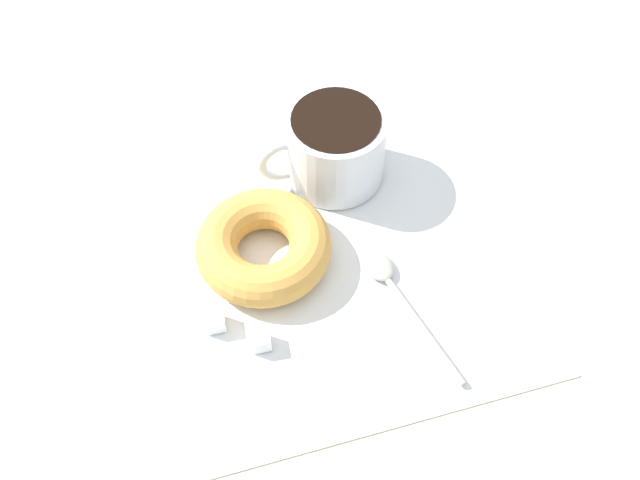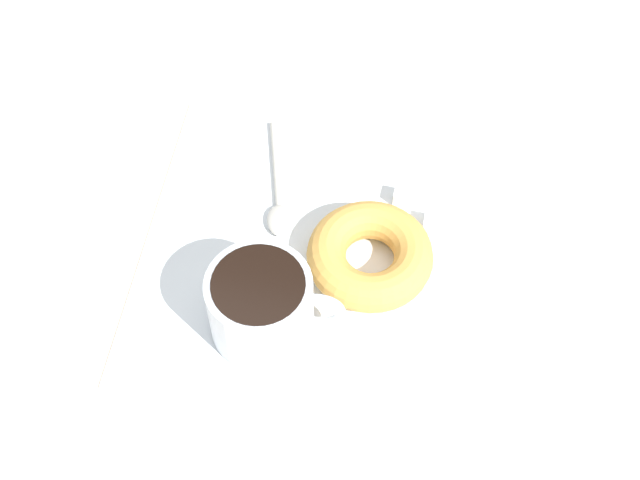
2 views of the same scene
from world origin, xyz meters
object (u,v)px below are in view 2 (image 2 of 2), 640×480
(donut, at_px, (370,255))
(sugar_cube_extra, at_px, (432,222))
(coffee_cup, at_px, (262,305))
(spoon, at_px, (278,203))
(sugar_cube, at_px, (402,196))

(donut, height_order, sugar_cube_extra, donut)
(coffee_cup, relative_size, donut, 1.03)
(coffee_cup, height_order, spoon, coffee_cup)
(coffee_cup, distance_m, spoon, 0.14)
(sugar_cube_extra, bearing_deg, spoon, -176.59)
(donut, xyz_separation_m, spoon, (-0.10, 0.05, -0.01))
(donut, distance_m, sugar_cube_extra, 0.07)
(donut, bearing_deg, coffee_cup, -133.18)
(sugar_cube, bearing_deg, sugar_cube_extra, -35.80)
(donut, distance_m, sugar_cube, 0.08)
(spoon, bearing_deg, sugar_cube_extra, 3.41)
(coffee_cup, xyz_separation_m, spoon, (-0.02, 0.13, -0.03))
(coffee_cup, relative_size, spoon, 0.85)
(coffee_cup, xyz_separation_m, sugar_cube, (0.09, 0.16, -0.03))
(sugar_cube_extra, bearing_deg, donut, -130.57)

